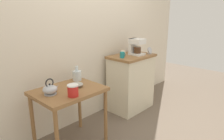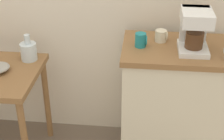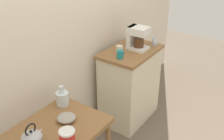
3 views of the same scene
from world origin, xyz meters
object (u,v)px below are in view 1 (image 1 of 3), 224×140
at_px(coffee_maker, 136,46).
at_px(mug_dark_teal, 122,55).
at_px(glass_carafe_vase, 77,75).
at_px(canister_enamel, 73,90).
at_px(mug_small_cream, 123,53).
at_px(teakettle, 50,89).
at_px(table_clock, 150,51).
at_px(bowl_stoneware, 77,84).

xyz_separation_m(coffee_maker, mug_dark_teal, (-0.32, 0.01, -0.10)).
xyz_separation_m(glass_carafe_vase, canister_enamel, (-0.35, -0.39, -0.00)).
height_order(canister_enamel, coffee_maker, coffee_maker).
distance_m(mug_small_cream, mug_dark_teal, 0.16).
distance_m(teakettle, canister_enamel, 0.26).
relative_size(mug_small_cream, table_clock, 0.71).
bearing_deg(bowl_stoneware, coffee_maker, 3.56).
bearing_deg(mug_small_cream, canister_enamel, -163.11).
xyz_separation_m(bowl_stoneware, glass_carafe_vase, (0.15, 0.19, 0.04)).
bearing_deg(mug_dark_teal, bowl_stoneware, -174.62).
bearing_deg(mug_dark_teal, glass_carafe_vase, 172.62).
relative_size(bowl_stoneware, mug_dark_teal, 1.70).
xyz_separation_m(bowl_stoneware, mug_small_cream, (1.06, 0.18, 0.20)).
bearing_deg(mug_small_cream, mug_dark_teal, -144.00).
bearing_deg(coffee_maker, bowl_stoneware, -176.44).
bearing_deg(glass_carafe_vase, coffee_maker, -5.74).
distance_m(canister_enamel, mug_dark_teal, 1.18).
relative_size(canister_enamel, mug_dark_teal, 1.42).
relative_size(canister_enamel, coffee_maker, 0.49).
relative_size(bowl_stoneware, canister_enamel, 1.20).
height_order(glass_carafe_vase, coffee_maker, coffee_maker).
xyz_separation_m(teakettle, glass_carafe_vase, (0.49, 0.17, 0.01)).
bearing_deg(mug_dark_teal, mug_small_cream, 36.00).
relative_size(glass_carafe_vase, coffee_maker, 0.72).
bearing_deg(canister_enamel, table_clock, 5.32).
bearing_deg(glass_carafe_vase, bowl_stoneware, -128.95).
height_order(teakettle, glass_carafe_vase, glass_carafe_vase).
height_order(bowl_stoneware, glass_carafe_vase, glass_carafe_vase).
bearing_deg(table_clock, mug_dark_teal, 165.78).
distance_m(bowl_stoneware, coffee_maker, 1.29).
xyz_separation_m(glass_carafe_vase, mug_small_cream, (0.90, -0.01, 0.16)).
bearing_deg(table_clock, bowl_stoneware, 178.16).
distance_m(bowl_stoneware, canister_enamel, 0.29).
xyz_separation_m(bowl_stoneware, coffee_maker, (1.25, 0.08, 0.30)).
xyz_separation_m(teakettle, coffee_maker, (1.58, 0.06, 0.27)).
xyz_separation_m(mug_small_cream, table_clock, (0.40, -0.23, 0.01)).
height_order(bowl_stoneware, mug_small_cream, mug_small_cream).
distance_m(canister_enamel, table_clock, 1.67).
bearing_deg(canister_enamel, coffee_maker, 10.90).
bearing_deg(bowl_stoneware, mug_small_cream, 9.69).
bearing_deg(coffee_maker, mug_dark_teal, 178.27).
xyz_separation_m(glass_carafe_vase, coffee_maker, (1.10, -0.11, 0.26)).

